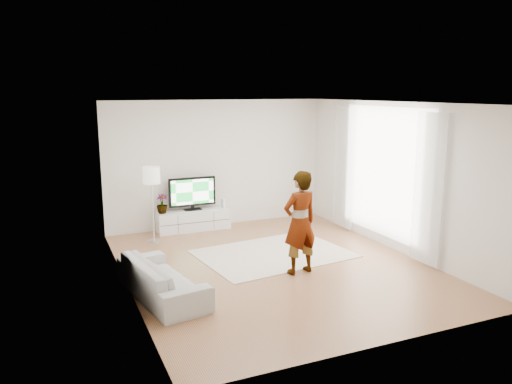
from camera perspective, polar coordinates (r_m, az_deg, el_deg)
name	(u,v)px	position (r m, az deg, el deg)	size (l,w,h in m)	color
floor	(275,266)	(8.78, 2.15, -8.44)	(6.00, 6.00, 0.00)	#AD734E
ceiling	(276,103)	(8.26, 2.30, 10.15)	(6.00, 6.00, 0.00)	white
wall_left	(124,200)	(7.69, -14.85, -0.86)	(0.02, 6.00, 2.80)	silver
wall_right	(395,177)	(9.73, 15.64, 1.65)	(0.02, 6.00, 2.80)	silver
wall_back	(217,164)	(11.15, -4.42, 3.26)	(5.00, 0.02, 2.80)	silver
wall_front	(388,233)	(5.92, 14.85, -4.55)	(5.00, 0.02, 2.80)	silver
window	(385,172)	(9.94, 14.49, 2.21)	(0.01, 2.60, 2.50)	white
curtain_near	(429,190)	(8.93, 19.12, 0.25)	(0.04, 0.70, 2.60)	white
curtain_far	(344,168)	(10.96, 9.99, 2.71)	(0.04, 0.70, 2.60)	white
media_console	(193,220)	(10.97, -7.17, -3.20)	(1.59, 0.45, 0.45)	silver
television	(192,192)	(10.86, -7.30, -0.04)	(1.03, 0.20, 0.72)	black
game_console	(223,203)	(11.10, -3.77, -1.26)	(0.06, 0.15, 0.20)	white
potted_plant	(162,204)	(10.71, -10.70, -1.33)	(0.23, 0.23, 0.41)	#3F7238
rug	(273,254)	(9.39, 2.01, -7.06)	(2.68, 1.93, 0.01)	beige
player	(300,222)	(8.22, 5.04, -3.49)	(0.63, 0.41, 1.72)	#334772
sofa	(162,278)	(7.60, -10.69, -9.66)	(1.91, 0.75, 0.56)	#BCBCB6
floor_lamp	(152,179)	(10.07, -11.85, 1.52)	(0.34, 0.34, 1.52)	silver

